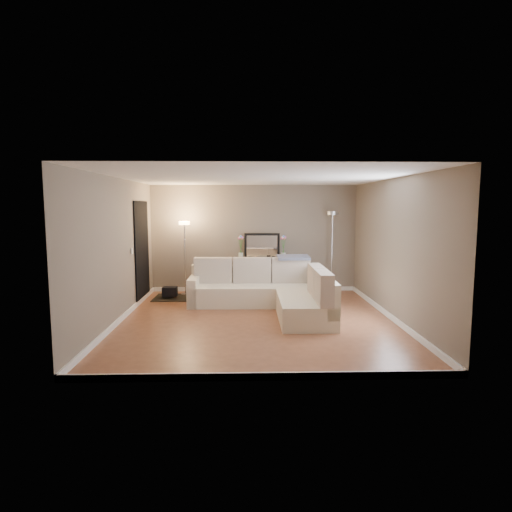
{
  "coord_description": "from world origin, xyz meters",
  "views": [
    {
      "loc": [
        -0.23,
        -7.69,
        2.1
      ],
      "look_at": [
        0.0,
        0.8,
        1.1
      ],
      "focal_mm": 30.0,
      "sensor_mm": 36.0,
      "label": 1
    }
  ],
  "objects_px": {
    "sectional_sofa": "(272,291)",
    "floor_lamp_lit": "(185,243)",
    "console_table": "(259,276)",
    "floor_lamp_unlit": "(332,236)"
  },
  "relations": [
    {
      "from": "sectional_sofa",
      "to": "floor_lamp_lit",
      "type": "distance_m",
      "value": 2.57
    },
    {
      "from": "sectional_sofa",
      "to": "floor_lamp_unlit",
      "type": "height_order",
      "value": "floor_lamp_unlit"
    },
    {
      "from": "console_table",
      "to": "floor_lamp_unlit",
      "type": "height_order",
      "value": "floor_lamp_unlit"
    },
    {
      "from": "sectional_sofa",
      "to": "console_table",
      "type": "distance_m",
      "value": 1.57
    },
    {
      "from": "sectional_sofa",
      "to": "floor_lamp_lit",
      "type": "bearing_deg",
      "value": 144.48
    },
    {
      "from": "sectional_sofa",
      "to": "floor_lamp_unlit",
      "type": "bearing_deg",
      "value": 46.2
    },
    {
      "from": "console_table",
      "to": "sectional_sofa",
      "type": "bearing_deg",
      "value": -81.98
    },
    {
      "from": "floor_lamp_lit",
      "to": "floor_lamp_unlit",
      "type": "relative_size",
      "value": 0.88
    },
    {
      "from": "sectional_sofa",
      "to": "floor_lamp_lit",
      "type": "height_order",
      "value": "floor_lamp_lit"
    },
    {
      "from": "console_table",
      "to": "floor_lamp_lit",
      "type": "distance_m",
      "value": 1.93
    }
  ]
}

